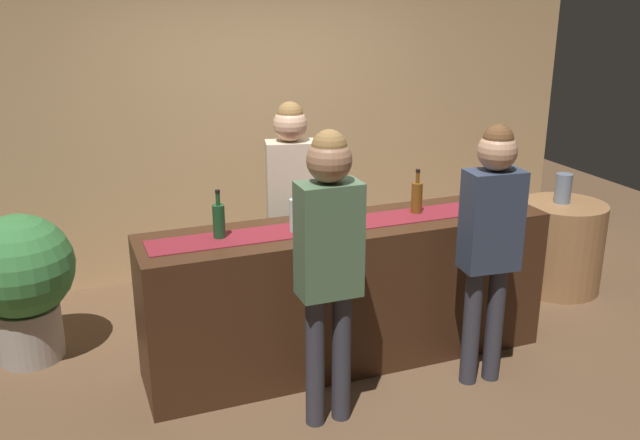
{
  "coord_description": "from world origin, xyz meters",
  "views": [
    {
      "loc": [
        -1.69,
        -3.87,
        2.4
      ],
      "look_at": [
        -0.19,
        0.0,
        1.01
      ],
      "focal_mm": 39.18,
      "sensor_mm": 36.0,
      "label": 1
    }
  ],
  "objects_px": {
    "bartender": "(291,193)",
    "customer_browsing": "(329,249)",
    "wine_glass_near_customer": "(474,193)",
    "customer_sipping": "(491,230)",
    "wine_bottle_clear": "(295,214)",
    "wine_bottle_green": "(219,220)",
    "wine_glass_far_end": "(335,213)",
    "round_side_table": "(560,246)",
    "wine_glass_mid_counter": "(506,189)",
    "vase_on_side_table": "(563,188)",
    "potted_plant_tall": "(22,278)",
    "wine_bottle_amber": "(417,197)"
  },
  "relations": [
    {
      "from": "bartender",
      "to": "customer_browsing",
      "type": "bearing_deg",
      "value": 93.25
    },
    {
      "from": "wine_glass_near_customer",
      "to": "customer_sipping",
      "type": "relative_size",
      "value": 0.09
    },
    {
      "from": "wine_bottle_clear",
      "to": "bartender",
      "type": "bearing_deg",
      "value": 73.47
    },
    {
      "from": "wine_bottle_green",
      "to": "bartender",
      "type": "height_order",
      "value": "bartender"
    },
    {
      "from": "wine_bottle_clear",
      "to": "wine_glass_far_end",
      "type": "bearing_deg",
      "value": -10.79
    },
    {
      "from": "wine_glass_near_customer",
      "to": "customer_browsing",
      "type": "bearing_deg",
      "value": -154.8
    },
    {
      "from": "customer_sipping",
      "to": "round_side_table",
      "type": "xyz_separation_m",
      "value": [
        1.42,
        1.0,
        -0.65
      ]
    },
    {
      "from": "wine_bottle_green",
      "to": "wine_glass_mid_counter",
      "type": "height_order",
      "value": "wine_bottle_green"
    },
    {
      "from": "wine_glass_mid_counter",
      "to": "round_side_table",
      "type": "xyz_separation_m",
      "value": [
        0.91,
        0.42,
        -0.7
      ]
    },
    {
      "from": "wine_bottle_clear",
      "to": "customer_sipping",
      "type": "bearing_deg",
      "value": -27.46
    },
    {
      "from": "wine_bottle_clear",
      "to": "vase_on_side_table",
      "type": "xyz_separation_m",
      "value": [
        2.46,
        0.49,
        -0.22
      ]
    },
    {
      "from": "wine_bottle_clear",
      "to": "wine_glass_far_end",
      "type": "height_order",
      "value": "wine_bottle_clear"
    },
    {
      "from": "wine_glass_far_end",
      "to": "potted_plant_tall",
      "type": "relative_size",
      "value": 0.14
    },
    {
      "from": "wine_bottle_clear",
      "to": "customer_browsing",
      "type": "xyz_separation_m",
      "value": [
        -0.02,
        -0.6,
        -0.01
      ]
    },
    {
      "from": "wine_bottle_clear",
      "to": "round_side_table",
      "type": "relative_size",
      "value": 0.41
    },
    {
      "from": "wine_bottle_clear",
      "to": "potted_plant_tall",
      "type": "bearing_deg",
      "value": 153.8
    },
    {
      "from": "wine_bottle_green",
      "to": "wine_glass_far_end",
      "type": "distance_m",
      "value": 0.71
    },
    {
      "from": "wine_glass_near_customer",
      "to": "round_side_table",
      "type": "relative_size",
      "value": 0.19
    },
    {
      "from": "customer_browsing",
      "to": "customer_sipping",
      "type": "bearing_deg",
      "value": 3.61
    },
    {
      "from": "potted_plant_tall",
      "to": "wine_bottle_amber",
      "type": "bearing_deg",
      "value": -16.51
    },
    {
      "from": "customer_sipping",
      "to": "vase_on_side_table",
      "type": "distance_m",
      "value": 1.75
    },
    {
      "from": "wine_bottle_amber",
      "to": "wine_glass_mid_counter",
      "type": "relative_size",
      "value": 2.1
    },
    {
      "from": "wine_bottle_amber",
      "to": "round_side_table",
      "type": "relative_size",
      "value": 0.41
    },
    {
      "from": "wine_glass_mid_counter",
      "to": "wine_bottle_clear",
      "type": "bearing_deg",
      "value": -178.85
    },
    {
      "from": "wine_bottle_green",
      "to": "vase_on_side_table",
      "type": "xyz_separation_m",
      "value": [
        2.92,
        0.43,
        -0.22
      ]
    },
    {
      "from": "wine_bottle_clear",
      "to": "vase_on_side_table",
      "type": "height_order",
      "value": "wine_bottle_clear"
    },
    {
      "from": "wine_glass_near_customer",
      "to": "round_side_table",
      "type": "bearing_deg",
      "value": 20.51
    },
    {
      "from": "wine_glass_far_end",
      "to": "vase_on_side_table",
      "type": "xyz_separation_m",
      "value": [
        2.21,
        0.53,
        -0.21
      ]
    },
    {
      "from": "wine_bottle_green",
      "to": "customer_sipping",
      "type": "bearing_deg",
      "value": -21.68
    },
    {
      "from": "wine_bottle_green",
      "to": "bartender",
      "type": "bearing_deg",
      "value": 40.21
    },
    {
      "from": "wine_glass_mid_counter",
      "to": "round_side_table",
      "type": "height_order",
      "value": "wine_glass_mid_counter"
    },
    {
      "from": "wine_glass_mid_counter",
      "to": "round_side_table",
      "type": "distance_m",
      "value": 1.22
    },
    {
      "from": "vase_on_side_table",
      "to": "customer_sipping",
      "type": "bearing_deg",
      "value": -143.73
    },
    {
      "from": "wine_bottle_amber",
      "to": "wine_glass_near_customer",
      "type": "bearing_deg",
      "value": -5.81
    },
    {
      "from": "round_side_table",
      "to": "vase_on_side_table",
      "type": "relative_size",
      "value": 3.08
    },
    {
      "from": "wine_glass_mid_counter",
      "to": "wine_bottle_amber",
      "type": "bearing_deg",
      "value": 177.65
    },
    {
      "from": "wine_bottle_amber",
      "to": "round_side_table",
      "type": "xyz_separation_m",
      "value": [
        1.59,
        0.4,
        -0.71
      ]
    },
    {
      "from": "wine_bottle_amber",
      "to": "vase_on_side_table",
      "type": "height_order",
      "value": "wine_bottle_amber"
    },
    {
      "from": "wine_glass_near_customer",
      "to": "customer_browsing",
      "type": "relative_size",
      "value": 0.08
    },
    {
      "from": "wine_glass_far_end",
      "to": "customer_browsing",
      "type": "relative_size",
      "value": 0.08
    },
    {
      "from": "wine_bottle_amber",
      "to": "vase_on_side_table",
      "type": "xyz_separation_m",
      "value": [
        1.58,
        0.43,
        -0.22
      ]
    },
    {
      "from": "wine_bottle_clear",
      "to": "wine_bottle_amber",
      "type": "height_order",
      "value": "same"
    },
    {
      "from": "wine_bottle_amber",
      "to": "potted_plant_tall",
      "type": "relative_size",
      "value": 0.3
    },
    {
      "from": "vase_on_side_table",
      "to": "wine_glass_far_end",
      "type": "bearing_deg",
      "value": -166.45
    },
    {
      "from": "round_side_table",
      "to": "potted_plant_tall",
      "type": "relative_size",
      "value": 0.73
    },
    {
      "from": "wine_glass_near_customer",
      "to": "wine_glass_far_end",
      "type": "height_order",
      "value": "same"
    },
    {
      "from": "customer_sipping",
      "to": "round_side_table",
      "type": "bearing_deg",
      "value": 40.76
    },
    {
      "from": "customer_browsing",
      "to": "wine_glass_mid_counter",
      "type": "bearing_deg",
      "value": 22.41
    },
    {
      "from": "wine_glass_mid_counter",
      "to": "vase_on_side_table",
      "type": "height_order",
      "value": "wine_glass_mid_counter"
    },
    {
      "from": "potted_plant_tall",
      "to": "customer_browsing",
      "type": "bearing_deg",
      "value": -41.11
    }
  ]
}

